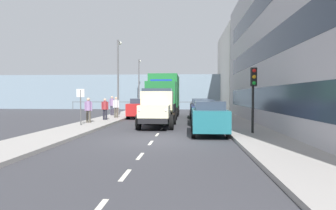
# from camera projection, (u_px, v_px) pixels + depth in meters

# --- Properties ---
(ground_plane) EXTENTS (80.00, 80.00, 0.00)m
(ground_plane) POSITION_uv_depth(u_px,v_px,m) (166.00, 123.00, 21.26)
(ground_plane) COLOR #38383D
(sidewalk_left) EXTENTS (2.51, 36.38, 0.15)m
(sidewalk_left) POSITION_uv_depth(u_px,v_px,m) (234.00, 122.00, 20.93)
(sidewalk_left) COLOR #9E9993
(sidewalk_left) RESTS_ON ground_plane
(sidewalk_right) EXTENTS (2.51, 36.38, 0.15)m
(sidewalk_right) POSITION_uv_depth(u_px,v_px,m) (101.00, 122.00, 21.59)
(sidewalk_right) COLOR #9E9993
(sidewalk_right) RESTS_ON ground_plane
(road_centreline_markings) EXTENTS (0.12, 31.20, 0.01)m
(road_centreline_markings) POSITION_uv_depth(u_px,v_px,m) (165.00, 125.00, 19.99)
(road_centreline_markings) COLOR silver
(road_centreline_markings) RESTS_ON ground_plane
(building_terrace) EXTENTS (6.12, 27.37, 10.58)m
(building_terrace) POSITION_uv_depth(u_px,v_px,m) (313.00, 41.00, 17.86)
(building_terrace) COLOR #B7B2B7
(building_terrace) RESTS_ON ground_plane
(building_far_block) EXTENTS (6.11, 13.24, 10.22)m
(building_far_block) POSITION_uv_depth(u_px,v_px,m) (246.00, 72.00, 38.53)
(building_far_block) COLOR silver
(building_far_block) RESTS_ON ground_plane
(sea_horizon) EXTENTS (80.00, 0.80, 5.00)m
(sea_horizon) POSITION_uv_depth(u_px,v_px,m) (177.00, 92.00, 42.31)
(sea_horizon) COLOR gray
(sea_horizon) RESTS_ON ground_plane
(seawall_railing) EXTENTS (28.08, 0.08, 1.20)m
(seawall_railing) POSITION_uv_depth(u_px,v_px,m) (176.00, 104.00, 38.77)
(seawall_railing) COLOR #4C5156
(seawall_railing) RESTS_ON ground_plane
(truck_vintage_cream) EXTENTS (2.17, 5.64, 2.43)m
(truck_vintage_cream) POSITION_uv_depth(u_px,v_px,m) (157.00, 109.00, 18.33)
(truck_vintage_cream) COLOR black
(truck_vintage_cream) RESTS_ON ground_plane
(lorry_cargo_green) EXTENTS (2.58, 8.20, 3.87)m
(lorry_cargo_green) POSITION_uv_depth(u_px,v_px,m) (164.00, 95.00, 26.80)
(lorry_cargo_green) COLOR #1E7033
(lorry_cargo_green) RESTS_ON ground_plane
(car_teal_kerbside_near) EXTENTS (1.79, 3.93, 1.72)m
(car_teal_kerbside_near) POSITION_uv_depth(u_px,v_px,m) (209.00, 117.00, 14.82)
(car_teal_kerbside_near) COLOR #1E6670
(car_teal_kerbside_near) RESTS_ON ground_plane
(car_navy_kerbside_1) EXTENTS (1.76, 4.34, 1.72)m
(car_navy_kerbside_1) POSITION_uv_depth(u_px,v_px,m) (203.00, 111.00, 20.45)
(car_navy_kerbside_1) COLOR navy
(car_navy_kerbside_1) RESTS_ON ground_plane
(car_black_kerbside_2) EXTENTS (1.84, 4.02, 1.72)m
(car_black_kerbside_2) POSITION_uv_depth(u_px,v_px,m) (200.00, 108.00, 25.97)
(car_black_kerbside_2) COLOR black
(car_black_kerbside_2) RESTS_ON ground_plane
(car_red_oppositeside_0) EXTENTS (1.85, 4.04, 1.72)m
(car_red_oppositeside_0) POSITION_uv_depth(u_px,v_px,m) (140.00, 108.00, 25.79)
(car_red_oppositeside_0) COLOR #B21E1E
(car_red_oppositeside_0) RESTS_ON ground_plane
(pedestrian_near_railing) EXTENTS (0.53, 0.34, 1.69)m
(pedestrian_near_railing) POSITION_uv_depth(u_px,v_px,m) (88.00, 108.00, 19.92)
(pedestrian_near_railing) COLOR #4C473D
(pedestrian_near_railing) RESTS_ON sidewalk_right
(pedestrian_with_bag) EXTENTS (0.53, 0.34, 1.62)m
(pedestrian_with_bag) POSITION_uv_depth(u_px,v_px,m) (105.00, 107.00, 22.24)
(pedestrian_with_bag) COLOR black
(pedestrian_with_bag) RESTS_ON sidewalk_right
(pedestrian_strolling) EXTENTS (0.53, 0.34, 1.73)m
(pedestrian_strolling) POSITION_uv_depth(u_px,v_px,m) (116.00, 105.00, 24.47)
(pedestrian_strolling) COLOR #4C473D
(pedestrian_strolling) RESTS_ON sidewalk_right
(pedestrian_by_lamp) EXTENTS (0.53, 0.34, 1.78)m
(pedestrian_by_lamp) POSITION_uv_depth(u_px,v_px,m) (112.00, 104.00, 27.33)
(pedestrian_by_lamp) COLOR #383342
(pedestrian_by_lamp) RESTS_ON sidewalk_right
(traffic_light_near) EXTENTS (0.28, 0.41, 3.20)m
(traffic_light_near) POSITION_uv_depth(u_px,v_px,m) (253.00, 86.00, 14.37)
(traffic_light_near) COLOR black
(traffic_light_near) RESTS_ON sidewalk_left
(lamp_post_promenade) EXTENTS (0.32, 1.14, 6.96)m
(lamp_post_promenade) POSITION_uv_depth(u_px,v_px,m) (118.00, 71.00, 27.24)
(lamp_post_promenade) COLOR #59595B
(lamp_post_promenade) RESTS_ON sidewalk_right
(lamp_post_far) EXTENTS (0.32, 1.14, 6.56)m
(lamp_post_far) POSITION_uv_depth(u_px,v_px,m) (139.00, 80.00, 38.65)
(lamp_post_far) COLOR #59595B
(lamp_post_far) RESTS_ON sidewalk_right
(street_sign) EXTENTS (0.50, 0.07, 2.25)m
(street_sign) POSITION_uv_depth(u_px,v_px,m) (81.00, 101.00, 18.22)
(street_sign) COLOR #4C4C4C
(street_sign) RESTS_ON sidewalk_right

